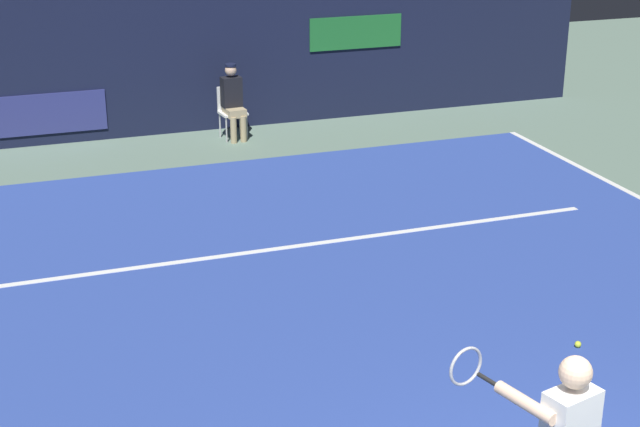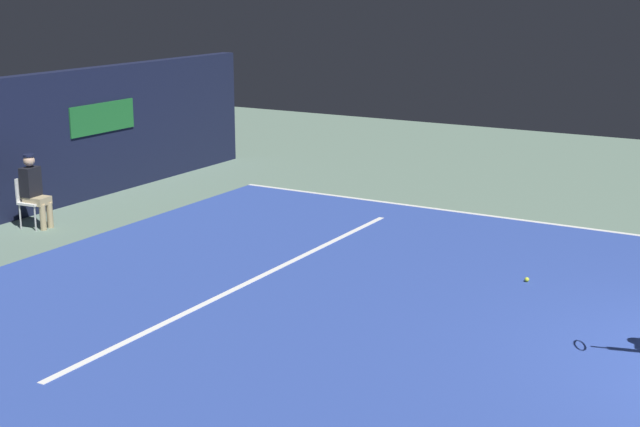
% 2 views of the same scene
% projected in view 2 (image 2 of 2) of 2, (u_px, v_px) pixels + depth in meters
% --- Properties ---
extents(ground_plane, '(31.23, 31.23, 0.00)m').
position_uv_depth(ground_plane, '(378.00, 303.00, 12.49)').
color(ground_plane, slate).
extents(court_surface, '(10.71, 11.50, 0.01)m').
position_uv_depth(court_surface, '(378.00, 303.00, 12.49)').
color(court_surface, '#2D479E').
rests_on(court_surface, ground).
extents(line_sideline_left, '(0.10, 11.50, 0.01)m').
position_uv_depth(line_sideline_left, '(506.00, 218.00, 16.93)').
color(line_sideline_left, white).
rests_on(line_sideline_left, court_surface).
extents(line_service, '(8.36, 0.10, 0.01)m').
position_uv_depth(line_service, '(255.00, 279.00, 13.46)').
color(line_service, white).
rests_on(line_service, court_surface).
extents(line_judge_on_chair, '(0.47, 0.56, 1.32)m').
position_uv_depth(line_judge_on_chair, '(34.00, 190.00, 16.19)').
color(line_judge_on_chair, white).
rests_on(line_judge_on_chair, ground).
extents(tennis_ball, '(0.07, 0.07, 0.07)m').
position_uv_depth(tennis_ball, '(527.00, 280.00, 13.34)').
color(tennis_ball, '#CCE033').
rests_on(tennis_ball, court_surface).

